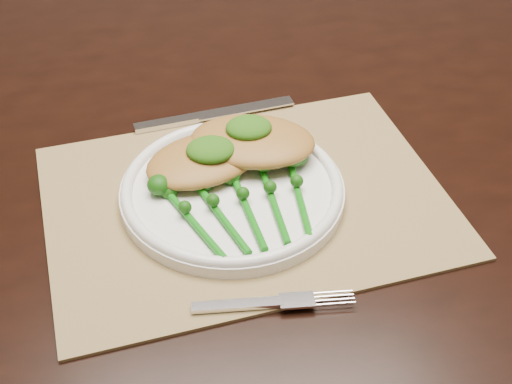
{
  "coord_description": "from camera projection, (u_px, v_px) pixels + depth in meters",
  "views": [
    {
      "loc": [
        -0.18,
        -0.7,
        1.27
      ],
      "look_at": [
        -0.13,
        -0.13,
        0.78
      ],
      "focal_mm": 50.0,
      "sensor_mm": 36.0,
      "label": 1
    }
  ],
  "objects": [
    {
      "name": "chicken_fillet_right",
      "position": [
        252.0,
        141.0,
        0.81
      ],
      "size": [
        0.16,
        0.13,
        0.03
      ],
      "primitive_type": "ellipsoid",
      "rotation": [
        0.0,
        0.0,
        -0.21
      ],
      "color": "#A77430",
      "rests_on": "dinner_plate"
    },
    {
      "name": "dinner_plate",
      "position": [
        232.0,
        189.0,
        0.78
      ],
      "size": [
        0.25,
        0.25,
        0.02
      ],
      "color": "white",
      "rests_on": "placemat"
    },
    {
      "name": "pesto_dollop_right",
      "position": [
        249.0,
        128.0,
        0.8
      ],
      "size": [
        0.05,
        0.04,
        0.02
      ],
      "primitive_type": "ellipsoid",
      "color": "#19460A",
      "rests_on": "chicken_fillet_right"
    },
    {
      "name": "broccolini_bundle",
      "position": [
        248.0,
        210.0,
        0.74
      ],
      "size": [
        0.17,
        0.19,
        0.04
      ],
      "rotation": [
        0.0,
        0.0,
        0.25
      ],
      "color": "#0E650D",
      "rests_on": "dinner_plate"
    },
    {
      "name": "fork",
      "position": [
        284.0,
        302.0,
        0.67
      ],
      "size": [
        0.16,
        0.02,
        0.0
      ],
      "rotation": [
        0.0,
        0.0,
        -0.01
      ],
      "color": "silver",
      "rests_on": "placemat"
    },
    {
      "name": "placemat",
      "position": [
        246.0,
        200.0,
        0.79
      ],
      "size": [
        0.49,
        0.4,
        0.0
      ],
      "primitive_type": "cube",
      "rotation": [
        0.0,
        0.0,
        0.19
      ],
      "color": "olive",
      "rests_on": "dining_table"
    },
    {
      "name": "dining_table",
      "position": [
        267.0,
        317.0,
        1.14
      ],
      "size": [
        1.68,
        1.05,
        0.75
      ],
      "rotation": [
        0.0,
        0.0,
        0.09
      ],
      "color": "black",
      "rests_on": "ground"
    },
    {
      "name": "chicken_fillet_left",
      "position": [
        203.0,
        160.0,
        0.79
      ],
      "size": [
        0.16,
        0.14,
        0.03
      ],
      "primitive_type": "ellipsoid",
      "rotation": [
        0.0,
        0.0,
        0.42
      ],
      "color": "#A77430",
      "rests_on": "dinner_plate"
    },
    {
      "name": "knife",
      "position": [
        200.0,
        117.0,
        0.9
      ],
      "size": [
        0.21,
        0.06,
        0.01
      ],
      "rotation": [
        0.0,
        0.0,
        0.21
      ],
      "color": "silver",
      "rests_on": "placemat"
    },
    {
      "name": "pesto_dollop_left",
      "position": [
        211.0,
        150.0,
        0.78
      ],
      "size": [
        0.05,
        0.05,
        0.02
      ],
      "primitive_type": "ellipsoid",
      "color": "#19460A",
      "rests_on": "chicken_fillet_left"
    }
  ]
}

